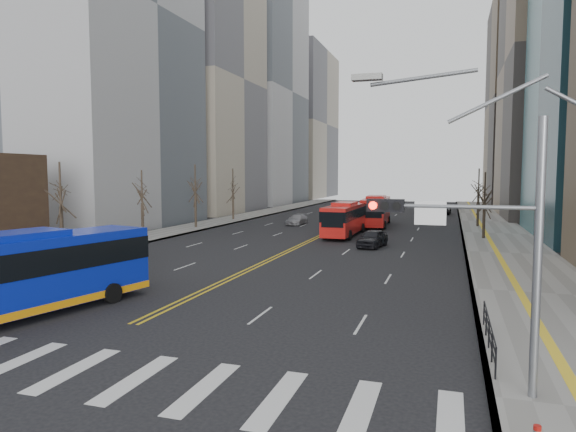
# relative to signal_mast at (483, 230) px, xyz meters

# --- Properties ---
(ground) EXTENTS (220.00, 220.00, 0.00)m
(ground) POSITION_rel_signal_mast_xyz_m (-13.77, -2.00, -4.86)
(ground) COLOR black
(sidewalk_right) EXTENTS (7.00, 130.00, 0.15)m
(sidewalk_right) POSITION_rel_signal_mast_xyz_m (3.73, 43.00, -4.78)
(sidewalk_right) COLOR gray
(sidewalk_right) RESTS_ON ground
(sidewalk_left) EXTENTS (5.00, 130.00, 0.15)m
(sidewalk_left) POSITION_rel_signal_mast_xyz_m (-30.27, 43.00, -4.78)
(sidewalk_left) COLOR gray
(sidewalk_left) RESTS_ON ground
(crosswalk) EXTENTS (26.70, 4.00, 0.01)m
(crosswalk) POSITION_rel_signal_mast_xyz_m (-13.77, -2.00, -4.85)
(crosswalk) COLOR silver
(crosswalk) RESTS_ON ground
(centerline) EXTENTS (0.55, 100.00, 0.01)m
(centerline) POSITION_rel_signal_mast_xyz_m (-13.77, 53.00, -4.85)
(centerline) COLOR gold
(centerline) RESTS_ON ground
(office_towers) EXTENTS (83.00, 134.00, 58.00)m
(office_towers) POSITION_rel_signal_mast_xyz_m (-13.64, 66.51, 19.07)
(office_towers) COLOR #969799
(office_towers) RESTS_ON ground
(signal_mast) EXTENTS (5.37, 0.37, 9.39)m
(signal_mast) POSITION_rel_signal_mast_xyz_m (0.00, 0.00, 0.00)
(signal_mast) COLOR gray
(signal_mast) RESTS_ON ground
(pedestrian_railing) EXTENTS (0.06, 6.06, 1.02)m
(pedestrian_railing) POSITION_rel_signal_mast_xyz_m (0.53, 4.00, -4.03)
(pedestrian_railing) COLOR black
(pedestrian_railing) RESTS_ON sidewalk_right
(street_trees) EXTENTS (35.20, 47.20, 7.60)m
(street_trees) POSITION_rel_signal_mast_xyz_m (-20.94, 32.55, 0.02)
(street_trees) COLOR #32281F
(street_trees) RESTS_ON ground
(blue_bus) EXTENTS (5.88, 13.76, 3.88)m
(blue_bus) POSITION_rel_signal_mast_xyz_m (-19.26, 2.00, -2.82)
(blue_bus) COLOR #0B20B1
(blue_bus) RESTS_ON ground
(red_bus_near) EXTENTS (2.92, 11.09, 3.51)m
(red_bus_near) POSITION_rel_signal_mast_xyz_m (-11.41, 37.02, -2.90)
(red_bus_near) COLOR red
(red_bus_near) RESTS_ON ground
(red_bus_far) EXTENTS (3.44, 12.02, 3.75)m
(red_bus_far) POSITION_rel_signal_mast_xyz_m (-9.72, 48.23, -2.77)
(red_bus_far) COLOR red
(red_bus_far) RESTS_ON ground
(car_dark_mid) EXTENTS (2.54, 4.80, 1.56)m
(car_dark_mid) POSITION_rel_signal_mast_xyz_m (-7.40, 29.48, -4.08)
(car_dark_mid) COLOR black
(car_dark_mid) RESTS_ON ground
(car_silver) EXTENTS (2.09, 4.62, 1.31)m
(car_silver) POSITION_rel_signal_mast_xyz_m (-19.47, 46.67, -4.20)
(car_silver) COLOR gray
(car_silver) RESTS_ON ground
(car_dark_far) EXTENTS (2.40, 4.64, 1.25)m
(car_dark_far) POSITION_rel_signal_mast_xyz_m (-2.01, 69.70, -4.23)
(car_dark_far) COLOR black
(car_dark_far) RESTS_ON ground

